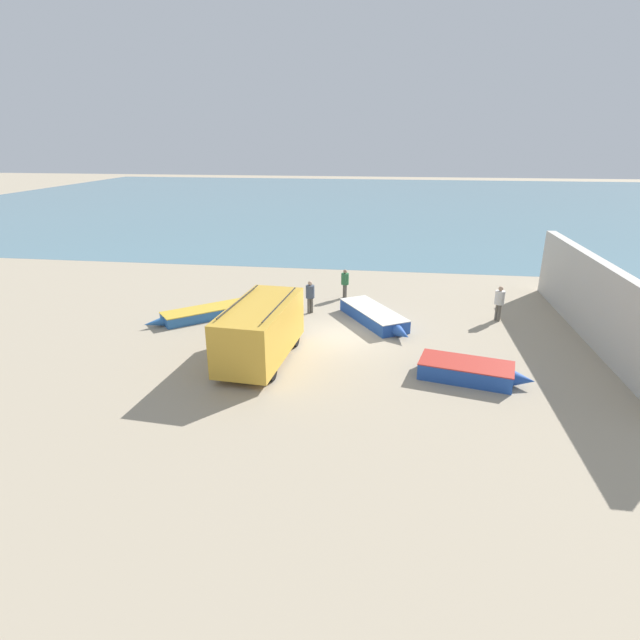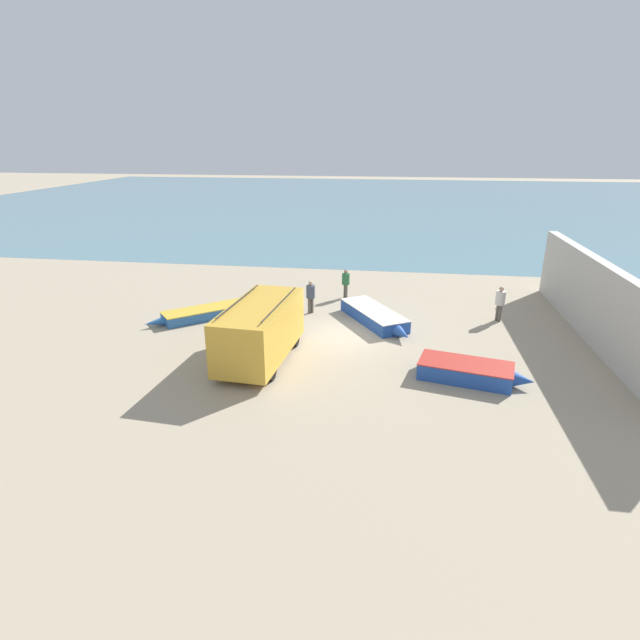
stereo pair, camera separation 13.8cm
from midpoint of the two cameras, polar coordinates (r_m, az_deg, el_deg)
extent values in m
plane|color=tan|center=(23.03, 2.82, -1.72)|extent=(200.00, 200.00, 0.00)
cube|color=slate|center=(73.81, 6.99, 13.32)|extent=(120.00, 80.00, 0.01)
cube|color=#BCB7AD|center=(24.99, 29.26, 1.75)|extent=(0.50, 15.47, 3.56)
cube|color=gold|center=(20.17, -6.64, -1.06)|extent=(2.60, 5.54, 2.08)
cube|color=black|center=(22.80, -4.32, 0.02)|extent=(2.01, 0.26, 0.94)
cube|color=#1E232D|center=(22.34, -4.46, 2.85)|extent=(1.92, 0.21, 0.67)
cylinder|color=black|center=(22.28, -7.48, -1.57)|extent=(0.28, 0.80, 0.78)
cylinder|color=black|center=(21.71, -2.69, -2.00)|extent=(0.28, 0.80, 0.78)
cylinder|color=black|center=(19.44, -10.84, -5.11)|extent=(0.28, 0.80, 0.78)
cylinder|color=black|center=(18.79, -5.41, -5.74)|extent=(0.28, 0.80, 0.78)
cylinder|color=black|center=(20.07, -9.07, 2.23)|extent=(0.39, 4.41, 0.05)
cylinder|color=black|center=(19.52, -4.41, 1.91)|extent=(0.39, 4.41, 0.05)
cube|color=#2D66AD|center=(25.80, -12.63, 0.79)|extent=(4.13, 3.81, 0.47)
cone|color=#2D66AD|center=(25.11, -18.26, -0.29)|extent=(1.01, 0.96, 0.45)
cube|color=gold|center=(25.74, -12.66, 1.15)|extent=(0.94, 1.05, 0.05)
cube|color=gold|center=(25.72, -12.67, 1.33)|extent=(4.18, 3.85, 0.04)
cube|color=#234CA3|center=(24.77, 6.29, 0.50)|extent=(3.57, 4.51, 0.59)
cone|color=#234CA3|center=(22.64, 9.59, -1.59)|extent=(0.98, 1.11, 0.56)
cube|color=silver|center=(24.69, 6.31, 1.01)|extent=(1.27, 0.89, 0.05)
cube|color=silver|center=(24.67, 6.31, 1.19)|extent=(3.61, 4.55, 0.04)
cube|color=#234CA3|center=(19.63, 16.46, -5.65)|extent=(3.64, 2.28, 0.61)
cone|color=#234CA3|center=(19.62, 22.45, -6.41)|extent=(0.85, 0.73, 0.58)
cube|color=#B22D23|center=(19.53, 16.53, -5.01)|extent=(0.52, 1.44, 0.05)
cube|color=#B22D23|center=(19.49, 16.55, -4.79)|extent=(3.67, 2.30, 0.04)
cylinder|color=#5B564C|center=(25.73, -1.08, 1.66)|extent=(0.16, 0.16, 0.83)
cylinder|color=#5B564C|center=(25.81, -0.75, 1.72)|extent=(0.16, 0.16, 0.83)
cylinder|color=#424C5B|center=(25.55, -0.92, 3.27)|extent=(0.45, 0.45, 0.66)
sphere|color=tan|center=(25.43, -0.93, 4.22)|extent=(0.22, 0.22, 0.22)
cylinder|color=#5B564C|center=(26.24, 19.76, 0.85)|extent=(0.16, 0.16, 0.86)
cylinder|color=#5B564C|center=(26.11, 20.00, 0.72)|extent=(0.16, 0.16, 0.86)
cylinder|color=silver|center=(25.95, 20.08, 2.39)|extent=(0.47, 0.47, 0.68)
sphere|color=tan|center=(25.82, 20.20, 3.35)|extent=(0.23, 0.23, 0.23)
cylinder|color=#5B564C|center=(28.19, 3.16, 3.27)|extent=(0.15, 0.15, 0.80)
cylinder|color=#5B564C|center=(28.34, 3.00, 3.36)|extent=(0.15, 0.15, 0.80)
cylinder|color=#2D6B3D|center=(28.07, 3.11, 4.71)|extent=(0.43, 0.43, 0.63)
sphere|color=tan|center=(27.96, 3.12, 5.55)|extent=(0.22, 0.22, 0.22)
camera|label=1|loc=(0.07, -89.82, 0.07)|focal=28.00mm
camera|label=2|loc=(0.07, 90.18, -0.07)|focal=28.00mm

